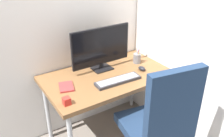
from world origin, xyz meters
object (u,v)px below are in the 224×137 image
object	(u,v)px
notebook	(66,87)
mouse	(142,69)
monitor	(101,48)
desk_clamp_accessory	(67,101)
keyboard	(118,81)
office_chair	(160,122)
pen_holder	(137,58)

from	to	relation	value
notebook	mouse	bearing A→B (deg)	8.33
mouse	notebook	size ratio (longest dim) A/B	0.49
monitor	mouse	size ratio (longest dim) A/B	7.54
notebook	desk_clamp_accessory	world-z (taller)	desk_clamp_accessory
keyboard	mouse	distance (m)	0.34
desk_clamp_accessory	office_chair	bearing A→B (deg)	-35.50
notebook	office_chair	bearing A→B (deg)	-36.52
pen_holder	notebook	bearing A→B (deg)	-175.89
office_chair	notebook	size ratio (longest dim) A/B	6.57
mouse	desk_clamp_accessory	xyz separation A→B (m)	(-0.87, -0.13, 0.01)
pen_holder	mouse	bearing A→B (deg)	-112.75
office_chair	keyboard	xyz separation A→B (m)	(-0.07, 0.51, 0.16)
office_chair	pen_holder	world-z (taller)	office_chair
office_chair	mouse	bearing A→B (deg)	65.14
pen_holder	notebook	distance (m)	0.85
office_chair	monitor	size ratio (longest dim) A/B	1.79
keyboard	notebook	world-z (taller)	keyboard
desk_clamp_accessory	notebook	bearing A→B (deg)	68.03
mouse	pen_holder	xyz separation A→B (m)	(0.07, 0.17, 0.03)
monitor	notebook	bearing A→B (deg)	-162.19
office_chair	mouse	xyz separation A→B (m)	(0.26, 0.57, 0.17)
office_chair	keyboard	size ratio (longest dim) A/B	2.54
pen_holder	office_chair	bearing A→B (deg)	-114.37
monitor	pen_holder	size ratio (longest dim) A/B	3.55
keyboard	office_chair	bearing A→B (deg)	-82.27
keyboard	desk_clamp_accessory	world-z (taller)	desk_clamp_accessory
monitor	desk_clamp_accessory	size ratio (longest dim) A/B	10.18
desk_clamp_accessory	monitor	bearing A→B (deg)	35.22
mouse	notebook	xyz separation A→B (m)	(-0.77, 0.11, -0.01)
monitor	desk_clamp_accessory	world-z (taller)	monitor
monitor	keyboard	xyz separation A→B (m)	(-0.01, -0.32, -0.22)
keyboard	pen_holder	size ratio (longest dim) A/B	2.50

